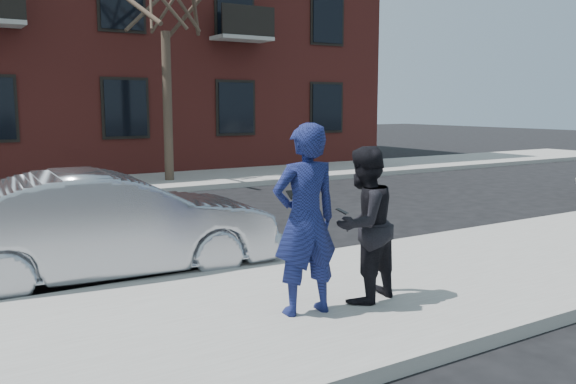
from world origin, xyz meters
TOP-DOWN VIEW (x-y plane):
  - ground at (0.00, 0.00)m, footprint 100.00×100.00m
  - near_sidewalk at (0.00, -0.25)m, footprint 50.00×3.50m
  - near_curb at (0.00, 1.55)m, footprint 50.00×0.10m
  - far_curb at (0.00, 9.45)m, footprint 50.00×0.10m
  - silver_sedan at (0.30, 2.30)m, footprint 4.51×1.87m
  - man_hoodie at (1.50, -0.54)m, footprint 0.77×0.57m
  - man_peacoat at (2.27, -0.54)m, footprint 0.98×0.86m

SIDE VIEW (x-z plane):
  - ground at x=0.00m, z-range 0.00..0.00m
  - near_sidewalk at x=0.00m, z-range 0.00..0.15m
  - near_curb at x=0.00m, z-range 0.00..0.15m
  - far_curb at x=0.00m, z-range 0.00..0.15m
  - silver_sedan at x=0.30m, z-range 0.00..1.45m
  - man_peacoat at x=2.27m, z-range 0.15..1.87m
  - man_hoodie at x=1.50m, z-range 0.15..2.13m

